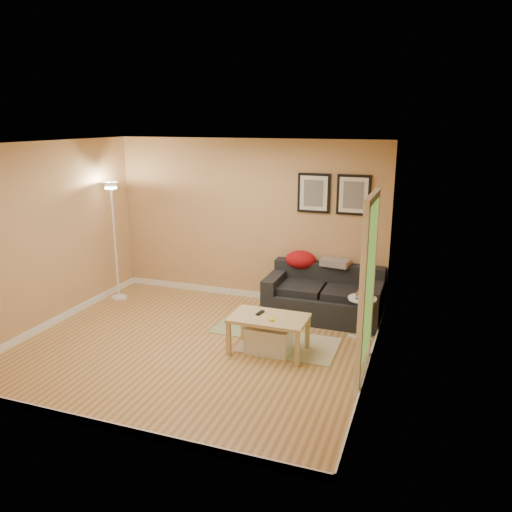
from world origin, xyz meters
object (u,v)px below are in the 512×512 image
(sofa, at_px, (324,293))
(coffee_table, at_px, (269,334))
(storage_bin, at_px, (269,338))
(floor_lamp, at_px, (115,245))
(book_stack, at_px, (364,295))
(side_table, at_px, (361,318))

(sofa, height_order, coffee_table, sofa)
(storage_bin, xyz_separation_m, floor_lamp, (-2.98, 1.04, 0.74))
(sofa, relative_size, coffee_table, 1.77)
(book_stack, relative_size, floor_lamp, 0.12)
(sofa, bearing_deg, storage_bin, -106.41)
(book_stack, bearing_deg, floor_lamp, 156.00)
(book_stack, distance_m, floor_lamp, 4.05)
(side_table, bearing_deg, storage_bin, -142.78)
(floor_lamp, bearing_deg, sofa, 5.62)
(storage_bin, bearing_deg, coffee_table, -86.40)
(coffee_table, relative_size, book_stack, 4.01)
(floor_lamp, bearing_deg, side_table, -3.52)
(book_stack, xyz_separation_m, floor_lamp, (-4.03, 0.23, 0.30))
(sofa, distance_m, book_stack, 0.90)
(storage_bin, height_order, book_stack, book_stack)
(sofa, bearing_deg, coffee_table, -106.12)
(book_stack, bearing_deg, sofa, 118.58)
(sofa, xyz_separation_m, storage_bin, (-0.40, -1.37, -0.20))
(side_table, height_order, floor_lamp, floor_lamp)
(coffee_table, height_order, book_stack, book_stack)
(coffee_table, relative_size, floor_lamp, 0.50)
(side_table, height_order, book_stack, book_stack)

